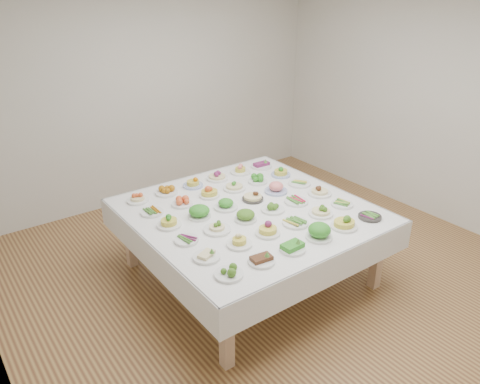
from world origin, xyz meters
TOP-DOWN VIEW (x-y plane):
  - room_envelope at (0.00, 0.00)m, footprint 5.02×5.02m
  - display_table at (-0.21, 0.13)m, footprint 2.13×2.13m
  - dish_0 at (-0.99, -0.65)m, footprint 0.22×0.22m
  - dish_1 at (-0.68, -0.65)m, footprint 0.21×0.21m
  - dish_2 at (-0.37, -0.66)m, footprint 0.21×0.21m
  - dish_3 at (-0.05, -0.65)m, footprint 0.23×0.23m
  - dish_4 at (0.26, -0.65)m, footprint 0.23×0.23m
  - dish_5 at (0.59, -0.66)m, footprint 0.21×0.21m
  - dish_6 at (-1.00, -0.35)m, footprint 0.22×0.22m
  - dish_7 at (-0.67, -0.35)m, footprint 0.21×0.21m
  - dish_8 at (-0.36, -0.34)m, footprint 0.23×0.21m
  - dish_9 at (-0.05, -0.35)m, footprint 0.24×0.24m
  - dish_10 at (0.27, -0.35)m, footprint 0.23×0.23m
  - dish_11 at (0.58, -0.33)m, footprint 0.21×0.21m
  - dish_12 at (-0.99, -0.03)m, footprint 0.20×0.20m
  - dish_13 at (-0.68, -0.03)m, footprint 0.24×0.24m
  - dish_14 at (-0.37, -0.02)m, footprint 0.20×0.20m
  - dish_15 at (-0.04, -0.02)m, footprint 0.22×0.22m
  - dish_16 at (0.26, -0.02)m, footprint 0.23×0.23m
  - dish_17 at (0.58, -0.02)m, footprint 0.24×0.24m
  - dish_18 at (-0.98, 0.29)m, footprint 0.22×0.22m
  - dish_19 at (-0.67, 0.28)m, footprint 0.23×0.23m
  - dish_20 at (-0.37, 0.29)m, footprint 0.22×0.22m
  - dish_21 at (-0.05, 0.28)m, footprint 0.21×0.21m
  - dish_22 at (0.26, 0.29)m, footprint 0.23×0.23m
  - dish_23 at (0.59, 0.29)m, footprint 0.23×0.23m
  - dish_24 at (-0.99, 0.61)m, footprint 0.21×0.21m
  - dish_25 at (-0.68, 0.59)m, footprint 0.20×0.20m
  - dish_26 at (-0.35, 0.60)m, footprint 0.22×0.21m
  - dish_27 at (-0.05, 0.60)m, footprint 0.23×0.23m
  - dish_28 at (0.26, 0.59)m, footprint 0.21×0.21m
  - dish_29 at (0.59, 0.59)m, footprint 0.21×0.21m
  - dish_30 at (-0.99, 0.92)m, footprint 0.21×0.21m
  - dish_31 at (-0.67, 0.92)m, footprint 0.23×0.23m
  - dish_32 at (-0.36, 0.92)m, footprint 0.21×0.21m
  - dish_33 at (-0.04, 0.93)m, footprint 0.26×0.26m
  - dish_34 at (0.27, 0.92)m, footprint 0.22×0.22m
  - dish_35 at (0.57, 0.92)m, footprint 0.24×0.24m

SIDE VIEW (x-z plane):
  - display_table at x=-0.21m, z-range 0.31..1.06m
  - dish_5 at x=0.59m, z-range 0.74..0.79m
  - dish_11 at x=0.58m, z-range 0.74..0.79m
  - dish_12 at x=-0.99m, z-range 0.75..0.79m
  - dish_23 at x=0.59m, z-range 0.74..0.80m
  - dish_24 at x=-0.99m, z-range 0.75..0.80m
  - dish_9 at x=-0.05m, z-range 0.75..0.80m
  - dish_16 at x=0.26m, z-range 0.75..0.81m
  - dish_0 at x=-0.99m, z-range 0.74..0.83m
  - dish_1 at x=-0.68m, z-range 0.74..0.84m
  - dish_6 at x=-1.00m, z-range 0.74..0.84m
  - dish_15 at x=-0.04m, z-range 0.74..0.84m
  - dish_25 at x=-0.68m, z-range 0.74..0.84m
  - dish_2 at x=-0.37m, z-range 0.74..0.84m
  - dish_35 at x=0.57m, z-range 0.74..0.85m
  - dish_31 at x=-0.67m, z-range 0.74..0.85m
  - dish_28 at x=0.26m, z-range 0.75..0.85m
  - dish_7 at x=-0.67m, z-range 0.74..0.85m
  - dish_32 at x=-0.36m, z-range 0.74..0.85m
  - dish_34 at x=0.27m, z-range 0.74..0.86m
  - dish_18 at x=-0.98m, z-range 0.74..0.86m
  - dish_14 at x=-0.37m, z-range 0.74..0.86m
  - dish_30 at x=-0.99m, z-range 0.75..0.86m
  - dish_20 at x=-0.37m, z-range 0.74..0.87m
  - dish_13 at x=-0.68m, z-range 0.74..0.87m
  - dish_29 at x=0.59m, z-range 0.74..0.87m
  - dish_17 at x=0.58m, z-range 0.74..0.87m
  - dish_21 at x=-0.05m, z-range 0.75..0.87m
  - dish_19 at x=-0.67m, z-range 0.75..0.87m
  - dish_27 at x=-0.05m, z-range 0.75..0.88m
  - dish_10 at x=0.27m, z-range 0.75..0.88m
  - dish_22 at x=0.26m, z-range 0.75..0.88m
  - dish_26 at x=-0.35m, z-range 0.75..0.88m
  - dish_3 at x=-0.05m, z-range 0.75..0.88m
  - dish_33 at x=-0.04m, z-range 0.75..0.88m
  - dish_8 at x=-0.36m, z-range 0.75..0.89m
  - dish_4 at x=0.26m, z-range 0.75..0.90m
  - room_envelope at x=0.00m, z-range 0.43..3.24m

